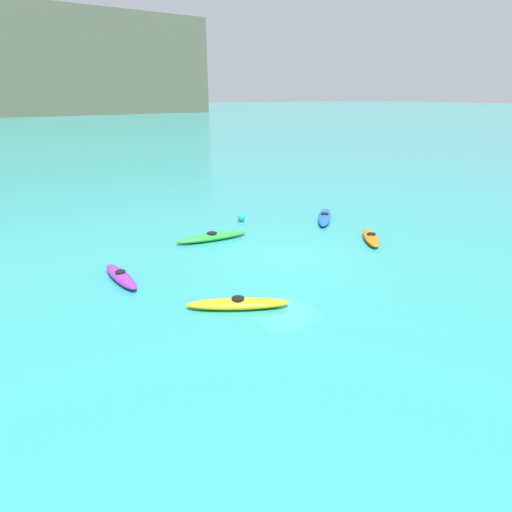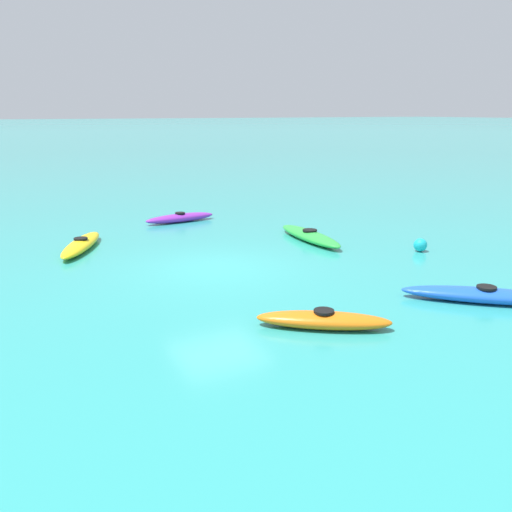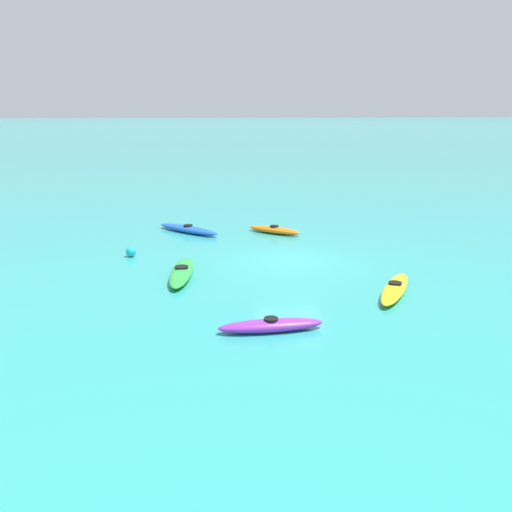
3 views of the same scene
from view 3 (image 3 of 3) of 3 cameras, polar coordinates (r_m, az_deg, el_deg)
The scene contains 7 objects.
ground_plane at distance 20.42m, azimuth 3.65°, elevation -0.62°, with size 600.00×600.00×0.00m, color teal.
kayak_blue at distance 25.34m, azimuth -7.17°, elevation 2.83°, with size 2.88×3.13×0.37m.
kayak_green at distance 18.75m, azimuth -7.86°, elevation -1.69°, with size 3.54×0.95×0.37m.
kayak_yellow at distance 17.46m, azimuth 14.46°, elevation -3.34°, with size 3.23×2.10×0.37m.
kayak_purple at distance 14.14m, azimuth 1.59°, elevation -7.34°, with size 0.82×2.81×0.37m.
kayak_orange at distance 25.00m, azimuth 1.95°, elevation 2.78°, with size 2.01×2.49×0.37m.
buoy_cyan at distance 21.60m, azimuth -13.08°, elevation 0.44°, with size 0.40×0.40×0.40m, color #19B7C6.
Camera 3 is at (-19.43, 2.79, 5.63)m, focal length 37.84 mm.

